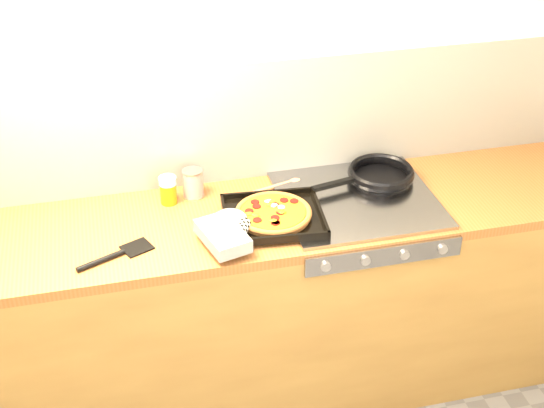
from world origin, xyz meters
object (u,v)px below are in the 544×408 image
object	(u,v)px
frying_pan	(380,175)
tomato_can	(193,183)
pizza_on_tray	(259,219)
juice_glass	(168,190)

from	to	relation	value
frying_pan	tomato_can	distance (m)	0.75
frying_pan	tomato_can	size ratio (longest dim) A/B	4.03
pizza_on_tray	juice_glass	world-z (taller)	juice_glass
pizza_on_tray	frying_pan	xyz separation A→B (m)	(0.55, 0.21, -0.00)
juice_glass	tomato_can	bearing A→B (deg)	15.06
frying_pan	tomato_can	world-z (taller)	tomato_can
juice_glass	frying_pan	bearing A→B (deg)	-3.52
pizza_on_tray	tomato_can	world-z (taller)	tomato_can
frying_pan	juice_glass	xyz separation A→B (m)	(-0.85, 0.05, 0.02)
frying_pan	tomato_can	bearing A→B (deg)	173.94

